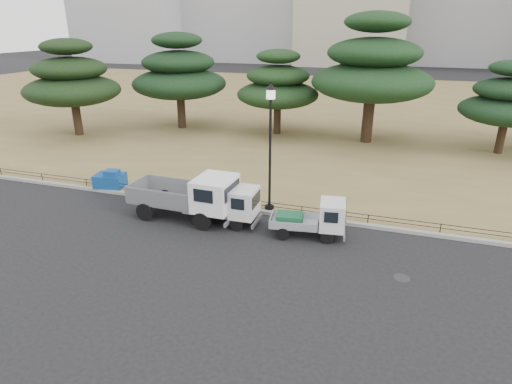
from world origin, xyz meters
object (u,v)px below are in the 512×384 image
(truck_large, at_px, (189,194))
(truck_kei_front, at_px, (227,205))
(tarp_pile, at_px, (110,180))
(truck_kei_rear, at_px, (313,219))
(street_lamp, at_px, (270,127))

(truck_large, xyz_separation_m, truck_kei_front, (1.84, 0.07, -0.33))
(truck_kei_front, bearing_deg, tarp_pile, 164.56)
(truck_large, bearing_deg, tarp_pile, 162.31)
(truck_kei_rear, relative_size, tarp_pile, 1.93)
(truck_kei_front, bearing_deg, truck_large, -178.69)
(tarp_pile, bearing_deg, street_lamp, -1.11)
(street_lamp, bearing_deg, truck_large, -150.36)
(tarp_pile, bearing_deg, truck_kei_rear, -9.99)
(truck_large, bearing_deg, street_lamp, 31.41)
(truck_large, height_order, truck_kei_front, truck_large)
(truck_large, relative_size, truck_kei_rear, 1.54)
(truck_kei_front, xyz_separation_m, tarp_pile, (-7.61, 1.97, -0.31))
(truck_large, bearing_deg, truck_kei_front, 4.01)
(truck_large, height_order, street_lamp, street_lamp)
(truck_large, relative_size, street_lamp, 0.85)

